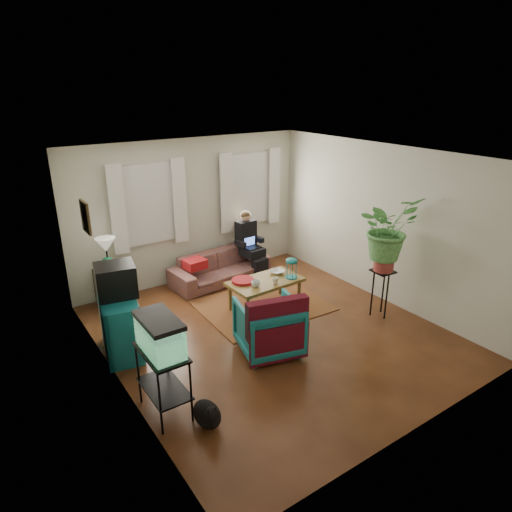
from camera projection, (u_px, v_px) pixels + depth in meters
floor at (271, 333)px, 6.80m from camera, size 4.50×5.00×0.01m
ceiling at (273, 157)px, 5.86m from camera, size 4.50×5.00×0.01m
wall_back at (191, 211)px, 8.25m from camera, size 4.50×0.01×2.60m
wall_front at (425, 326)px, 4.40m from camera, size 4.50×0.01×2.60m
wall_left at (111, 290)px, 5.15m from camera, size 0.01×5.00×2.60m
wall_right at (382, 224)px, 7.51m from camera, size 0.01×5.00×2.60m
window_left at (148, 204)px, 7.73m from camera, size 1.08×0.04×1.38m
window_right at (249, 189)px, 8.80m from camera, size 1.08×0.04×1.38m
curtains_left at (150, 205)px, 7.67m from camera, size 1.36×0.06×1.50m
curtains_right at (251, 190)px, 8.74m from camera, size 1.36×0.06×1.50m
picture_frame at (86, 217)px, 5.58m from camera, size 0.04×0.32×0.40m
area_rug at (262, 305)px, 7.61m from camera, size 2.06×1.68×0.01m
sofa at (220, 263)px, 8.41m from camera, size 1.92×0.89×0.73m
seated_person at (249, 245)px, 8.74m from camera, size 0.51×0.61×1.11m
side_table at (111, 287)px, 7.55m from camera, size 0.45×0.45×0.62m
table_lamp at (107, 255)px, 7.34m from camera, size 0.33×0.33×0.57m
dresser at (120, 325)px, 6.18m from camera, size 0.62×0.98×0.82m
crt_tv at (116, 280)px, 6.04m from camera, size 0.58×0.54×0.44m
aquarium_stand at (164, 382)px, 5.04m from camera, size 0.40×0.71×0.79m
aquarium at (160, 335)px, 4.83m from camera, size 0.36×0.65×0.42m
black_cat at (207, 412)px, 4.92m from camera, size 0.33×0.45×0.35m
armchair at (269, 324)px, 6.21m from camera, size 0.96×0.93×0.82m
serape_throw at (278, 324)px, 5.87m from camera, size 0.85×0.39×0.68m
coffee_table at (265, 294)px, 7.46m from camera, size 1.21×0.69×0.49m
cup_a at (256, 284)px, 7.12m from camera, size 0.14×0.14×0.11m
cup_b at (275, 281)px, 7.24m from camera, size 0.11×0.11×0.10m
bowl at (277, 272)px, 7.62m from camera, size 0.24×0.24×0.06m
snack_tray at (243, 281)px, 7.31m from camera, size 0.38×0.38×0.04m
birdcage at (291, 268)px, 7.41m from camera, size 0.20×0.20×0.35m
plant_stand at (381, 293)px, 7.17m from camera, size 0.36×0.36×0.77m
potted_plant at (387, 238)px, 6.84m from camera, size 0.95×0.84×0.98m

